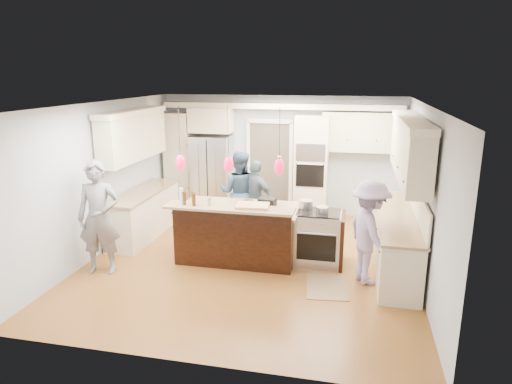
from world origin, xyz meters
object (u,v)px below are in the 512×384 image
at_px(person_bar_end, 99,218).
at_px(person_far_left, 239,192).
at_px(kitchen_island, 239,232).
at_px(island_range, 320,238).
at_px(refrigerator, 212,174).

xyz_separation_m(person_bar_end, person_far_left, (1.72, 2.36, -0.09)).
distance_m(kitchen_island, island_range, 1.41).
xyz_separation_m(refrigerator, person_far_left, (0.97, -1.25, -0.06)).
relative_size(refrigerator, person_bar_end, 0.97).
height_order(kitchen_island, person_bar_end, person_bar_end).
relative_size(refrigerator, kitchen_island, 0.86).
relative_size(refrigerator, island_range, 1.96).
bearing_deg(person_far_left, refrigerator, -52.59).
relative_size(island_range, person_far_left, 0.55).
relative_size(person_bar_end, person_far_left, 1.11).
relative_size(refrigerator, person_far_left, 1.07).
bearing_deg(person_bar_end, person_far_left, 42.23).
relative_size(kitchen_island, person_far_left, 1.25).
bearing_deg(person_bar_end, kitchen_island, 15.31).
xyz_separation_m(refrigerator, island_range, (2.71, -2.49, -0.44)).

